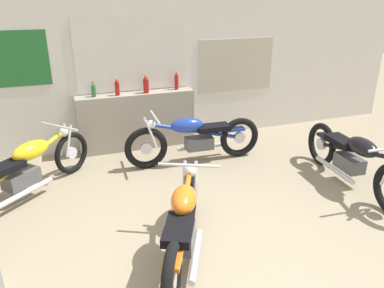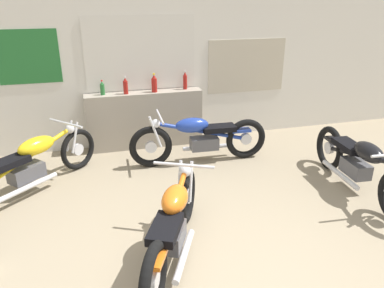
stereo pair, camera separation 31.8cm
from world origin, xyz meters
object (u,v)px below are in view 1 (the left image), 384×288
Objects in this scene: motorcycle_blue at (195,138)px; motorcycle_orange at (183,225)px; bottle_right_center at (176,81)px; motorcycle_yellow at (25,168)px; bottle_leftmost at (94,90)px; bottle_left_center at (117,87)px; bottle_center at (146,84)px; motorcycle_black at (354,158)px.

motorcycle_blue is 1.18× the size of motorcycle_orange.
bottle_right_center is 0.15× the size of motorcycle_blue.
bottle_right_center is at bearing 26.51° from motorcycle_yellow.
bottle_leftmost is 0.14× the size of motorcycle_yellow.
motorcycle_orange is (0.09, -2.90, -0.66)m from bottle_left_center.
bottle_leftmost is 0.77× the size of bottle_center.
bottle_leftmost is at bearing -179.29° from bottle_right_center.
bottle_right_center is at bearing 89.20° from motorcycle_blue.
bottle_left_center is 3.55m from motorcycle_black.
motorcycle_black is at bearing 14.13° from motorcycle_orange.
bottle_left_center is at bearing 179.97° from bottle_center.
bottle_left_center is 2.98m from motorcycle_orange.
bottle_center is at bearing 134.28° from motorcycle_black.
motorcycle_black is at bearing -40.37° from bottle_left_center.
bottle_right_center is (0.98, 0.06, 0.01)m from bottle_left_center.
bottle_center is 0.15× the size of motorcycle_black.
motorcycle_black reaches higher than motorcycle_yellow.
bottle_left_center reaches higher than bottle_leftmost.
motorcycle_black is at bearing -37.35° from bottle_leftmost.
bottle_leftmost is 1.71m from motorcycle_blue.
motorcycle_black reaches higher than motorcycle_blue.
bottle_center reaches higher than motorcycle_blue.
motorcycle_orange is (-0.89, -2.96, -0.68)m from bottle_right_center.
motorcycle_blue is at bearing 66.99° from motorcycle_orange.
bottle_left_center reaches higher than motorcycle_black.
bottle_left_center is at bearing 39.19° from motorcycle_yellow.
bottle_left_center is 0.16× the size of motorcycle_orange.
motorcycle_orange is at bearing -81.46° from bottle_leftmost.
bottle_right_center is at bearing 6.06° from bottle_center.
bottle_center is 0.97× the size of bottle_right_center.
motorcycle_black is at bearing -54.02° from bottle_right_center.
bottle_center is at bearing 121.24° from motorcycle_blue.
bottle_center reaches higher than motorcycle_black.
motorcycle_blue is 2.24m from motorcycle_orange.
bottle_right_center reaches higher than motorcycle_orange.
bottle_leftmost is 0.36m from bottle_left_center.
bottle_right_center is (0.52, 0.06, 0.00)m from bottle_center.
bottle_right_center is 0.19× the size of motorcycle_yellow.
bottle_left_center is 0.90× the size of bottle_right_center.
motorcycle_black is 2.65m from motorcycle_orange.
bottle_leftmost is 0.11× the size of motorcycle_black.
bottle_leftmost is 0.11× the size of motorcycle_blue.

